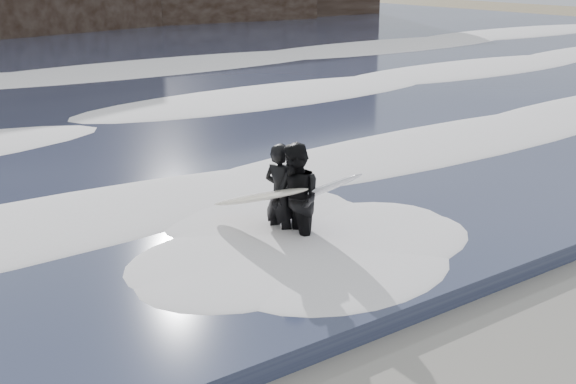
# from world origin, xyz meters

# --- Properties ---
(foam_near) EXTENTS (60.00, 3.20, 0.20)m
(foam_near) POSITION_xyz_m (0.00, 9.00, 0.40)
(foam_near) COLOR white
(foam_near) RESTS_ON sea
(foam_mid) EXTENTS (60.00, 4.00, 0.24)m
(foam_mid) POSITION_xyz_m (0.00, 16.00, 0.42)
(foam_mid) COLOR white
(foam_mid) RESTS_ON sea
(surfer_left) EXTENTS (1.18, 2.17, 1.75)m
(surfer_left) POSITION_xyz_m (0.16, 6.29, 0.88)
(surfer_left) COLOR black
(surfer_left) RESTS_ON ground
(surfer_right) EXTENTS (1.21, 2.04, 1.84)m
(surfer_right) POSITION_xyz_m (0.25, 5.81, 0.93)
(surfer_right) COLOR black
(surfer_right) RESTS_ON ground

